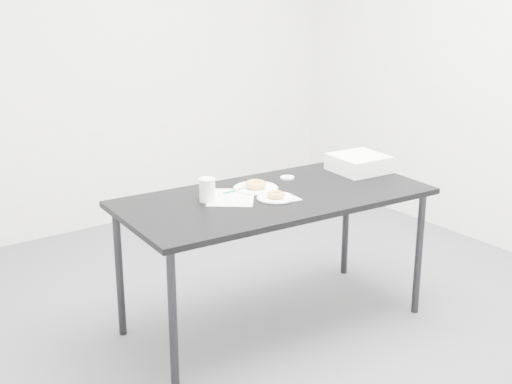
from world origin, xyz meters
TOP-DOWN VIEW (x-y plane):
  - floor at (0.00, 0.00)m, footprint 4.00×4.00m
  - wall_back at (0.00, 2.00)m, footprint 4.00×0.02m
  - wall_right at (2.00, 0.00)m, footprint 0.02×4.00m
  - table at (-0.04, -0.10)m, footprint 1.76×0.91m
  - scorecard at (-0.26, -0.00)m, footprint 0.38×0.39m
  - logo_patch at (-0.17, 0.08)m, footprint 0.07×0.07m
  - pen at (-0.19, 0.07)m, footprint 0.14×0.02m
  - napkin at (-0.04, -0.18)m, footprint 0.16×0.16m
  - plate_near at (-0.08, -0.16)m, footprint 0.20×0.20m
  - donut_near at (-0.08, -0.16)m, footprint 0.12×0.12m
  - plate_far at (-0.06, 0.05)m, footprint 0.25×0.25m
  - donut_far at (-0.06, 0.05)m, footprint 0.15×0.15m
  - coffee_cup at (-0.39, 0.02)m, footprint 0.08×0.08m
  - cup_lid at (0.21, 0.10)m, footprint 0.08×0.08m
  - bakery_box at (0.66, -0.03)m, footprint 0.32×0.32m

SIDE VIEW (x-z plane):
  - floor at x=0.00m, z-range 0.00..0.00m
  - table at x=-0.04m, z-range 0.33..1.11m
  - scorecard at x=-0.26m, z-range 0.78..0.78m
  - napkin at x=-0.04m, z-range 0.78..0.78m
  - plate_far at x=-0.06m, z-range 0.78..0.78m
  - logo_patch at x=-0.17m, z-range 0.78..0.78m
  - plate_near at x=-0.08m, z-range 0.78..0.79m
  - cup_lid at x=0.21m, z-range 0.78..0.79m
  - pen at x=-0.19m, z-range 0.78..0.79m
  - donut_near at x=-0.08m, z-range 0.79..0.82m
  - donut_far at x=-0.06m, z-range 0.78..0.82m
  - bakery_box at x=0.66m, z-range 0.78..0.88m
  - coffee_cup at x=-0.39m, z-range 0.78..0.90m
  - wall_back at x=0.00m, z-range 0.00..2.70m
  - wall_right at x=2.00m, z-range 0.00..2.70m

